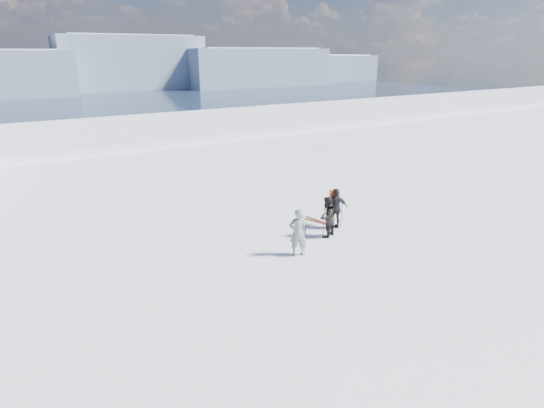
{
  "coord_description": "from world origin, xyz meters",
  "views": [
    {
      "loc": [
        -10.21,
        -9.86,
        6.97
      ],
      "look_at": [
        -2.58,
        3.0,
        1.58
      ],
      "focal_mm": 28.0,
      "sensor_mm": 36.0,
      "label": 1
    }
  ],
  "objects_px": {
    "skier_pack": "(336,209)",
    "skis_loose": "(320,222)",
    "skier_dark": "(327,217)",
    "skier_grey": "(298,232)"
  },
  "relations": [
    {
      "from": "skier_pack",
      "to": "skis_loose",
      "type": "height_order",
      "value": "skier_pack"
    },
    {
      "from": "skis_loose",
      "to": "skier_dark",
      "type": "bearing_deg",
      "value": -117.61
    },
    {
      "from": "skier_dark",
      "to": "skis_loose",
      "type": "distance_m",
      "value": 1.71
    },
    {
      "from": "skier_dark",
      "to": "skier_pack",
      "type": "xyz_separation_m",
      "value": [
        0.86,
        0.5,
        0.03
      ]
    },
    {
      "from": "skier_dark",
      "to": "skier_pack",
      "type": "relative_size",
      "value": 0.97
    },
    {
      "from": "skier_grey",
      "to": "skis_loose",
      "type": "height_order",
      "value": "skier_grey"
    },
    {
      "from": "skier_pack",
      "to": "skis_loose",
      "type": "bearing_deg",
      "value": -60.25
    },
    {
      "from": "skier_grey",
      "to": "skier_pack",
      "type": "bearing_deg",
      "value": -136.57
    },
    {
      "from": "skier_grey",
      "to": "skis_loose",
      "type": "distance_m",
      "value": 3.44
    },
    {
      "from": "skier_grey",
      "to": "skier_pack",
      "type": "distance_m",
      "value": 3.02
    }
  ]
}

